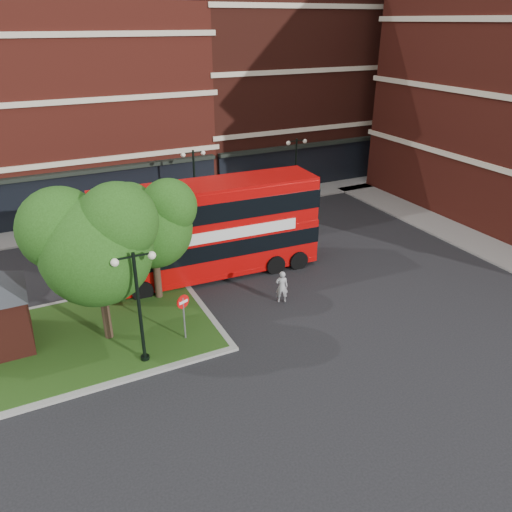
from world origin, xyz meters
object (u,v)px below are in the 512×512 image
woman (282,287)px  bus (209,224)px  car_silver (71,231)px  car_white (265,192)px

woman → bus: bearing=-41.4°
bus → car_silver: 10.48m
car_white → bus: bearing=138.5°
bus → car_silver: bearing=130.7°
car_silver → car_white: bearing=-87.6°
woman → car_silver: size_ratio=0.41×
bus → car_silver: bus is taller
car_silver → car_white: car_white is taller
car_white → woman: bearing=155.4°
bus → car_white: (8.33, 9.57, -2.21)m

